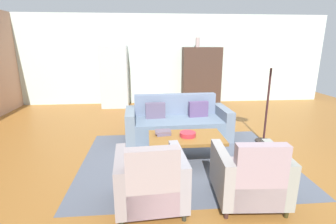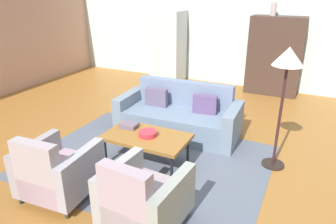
# 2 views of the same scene
# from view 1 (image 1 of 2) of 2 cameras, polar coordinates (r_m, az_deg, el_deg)

# --- Properties ---
(ground_plane) EXTENTS (11.89, 11.89, 0.00)m
(ground_plane) POSITION_cam_1_polar(r_m,az_deg,el_deg) (4.49, 7.83, -9.82)
(ground_plane) COLOR #945E28
(wall_back) EXTENTS (9.91, 0.12, 2.80)m
(wall_back) POSITION_cam_1_polar(r_m,az_deg,el_deg) (8.28, 1.68, 11.85)
(wall_back) COLOR silver
(wall_back) RESTS_ON ground
(area_rug) EXTENTS (3.40, 2.60, 0.01)m
(area_rug) POSITION_cam_1_polar(r_m,az_deg,el_deg) (4.29, 3.95, -10.90)
(area_rug) COLOR #535966
(area_rug) RESTS_ON ground
(couch) EXTENTS (2.14, 0.99, 0.86)m
(couch) POSITION_cam_1_polar(r_m,az_deg,el_deg) (5.22, 2.07, -2.62)
(couch) COLOR slate
(couch) RESTS_ON ground
(coffee_table) EXTENTS (1.20, 0.70, 0.45)m
(coffee_table) POSITION_cam_1_polar(r_m,az_deg,el_deg) (4.08, 4.16, -6.07)
(coffee_table) COLOR black
(coffee_table) RESTS_ON ground
(armchair_left) EXTENTS (0.85, 0.85, 0.88)m
(armchair_left) POSITION_cam_1_polar(r_m,az_deg,el_deg) (3.01, -3.94, -15.71)
(armchair_left) COLOR #322719
(armchair_left) RESTS_ON ground
(armchair_right) EXTENTS (0.85, 0.85, 0.88)m
(armchair_right) POSITION_cam_1_polar(r_m,az_deg,el_deg) (3.25, 18.28, -14.05)
(armchair_right) COLOR #321C20
(armchair_right) RESTS_ON ground
(fruit_bowl) EXTENTS (0.26, 0.26, 0.07)m
(fruit_bowl) POSITION_cam_1_polar(r_m,az_deg,el_deg) (4.06, 4.52, -5.10)
(fruit_bowl) COLOR #B82A38
(fruit_bowl) RESTS_ON coffee_table
(book_stack) EXTENTS (0.26, 0.23, 0.07)m
(book_stack) POSITION_cam_1_polar(r_m,az_deg,el_deg) (4.13, -1.15, -4.68)
(book_stack) COLOR slate
(book_stack) RESTS_ON coffee_table
(cabinet) EXTENTS (1.20, 0.51, 1.80)m
(cabinet) POSITION_cam_1_polar(r_m,az_deg,el_deg) (8.12, 7.58, 8.11)
(cabinet) COLOR #3F2C23
(cabinet) RESTS_ON ground
(vase_tall) EXTENTS (0.13, 0.13, 0.29)m
(vase_tall) POSITION_cam_1_polar(r_m,az_deg,el_deg) (8.03, 6.77, 15.52)
(vase_tall) COLOR #B59F9D
(vase_tall) RESTS_ON cabinet
(refrigerator) EXTENTS (0.80, 0.73, 1.85)m
(refrigerator) POSITION_cam_1_polar(r_m,az_deg,el_deg) (7.89, -12.06, 7.88)
(refrigerator) COLOR #B7BABF
(refrigerator) RESTS_ON ground
(floor_lamp) EXTENTS (0.40, 0.40, 1.72)m
(floor_lamp) POSITION_cam_1_polar(r_m,az_deg,el_deg) (5.06, 22.48, 9.05)
(floor_lamp) COLOR black
(floor_lamp) RESTS_ON ground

